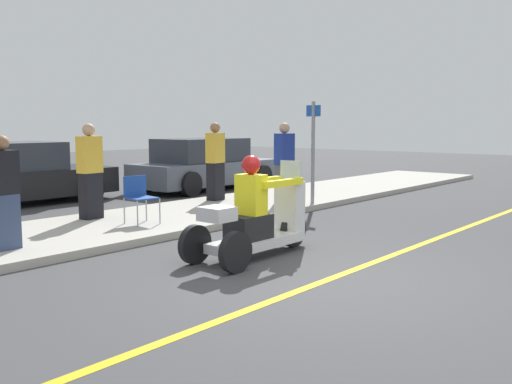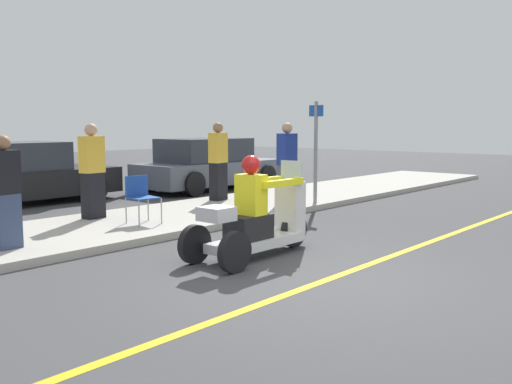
{
  "view_description": "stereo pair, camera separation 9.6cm",
  "coord_description": "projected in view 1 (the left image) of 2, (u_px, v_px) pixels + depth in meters",
  "views": [
    {
      "loc": [
        -5.5,
        -3.59,
        1.84
      ],
      "look_at": [
        0.43,
        1.41,
        0.91
      ],
      "focal_mm": 40.0,
      "sensor_mm": 36.0,
      "label": 1
    },
    {
      "loc": [
        -5.44,
        -3.67,
        1.84
      ],
      "look_at": [
        0.43,
        1.41,
        0.91
      ],
      "focal_mm": 40.0,
      "sensor_mm": 36.0,
      "label": 2
    }
  ],
  "objects": [
    {
      "name": "ground_plane",
      "position": [
        324.0,
        281.0,
        6.69
      ],
      "size": [
        60.0,
        60.0,
        0.0
      ],
      "primitive_type": "plane",
      "color": "#424244"
    },
    {
      "name": "parked_car_lot_left",
      "position": [
        205.0,
        165.0,
        16.0
      ],
      "size": [
        4.44,
        1.93,
        1.44
      ],
      "color": "slate",
      "rests_on": "ground"
    },
    {
      "name": "motorcycle_trike",
      "position": [
        257.0,
        221.0,
        7.88
      ],
      "size": [
        2.21,
        0.82,
        1.42
      ],
      "color": "black",
      "rests_on": "ground"
    },
    {
      "name": "parked_car_lot_far",
      "position": [
        7.0,
        176.0,
        12.89
      ],
      "size": [
        4.64,
        2.04,
        1.43
      ],
      "color": "black",
      "rests_on": "ground"
    },
    {
      "name": "spectator_with_child",
      "position": [
        284.0,
        165.0,
        12.31
      ],
      "size": [
        0.42,
        0.26,
        1.75
      ],
      "color": "#515156",
      "rests_on": "sidewalk_strip"
    },
    {
      "name": "folding_chair_set_back",
      "position": [
        139.0,
        194.0,
        9.89
      ],
      "size": [
        0.52,
        0.52,
        0.82
      ],
      "color": "#A5A8AD",
      "rests_on": "sidewalk_strip"
    },
    {
      "name": "spectator_mid_group",
      "position": [
        215.0,
        163.0,
        12.84
      ],
      "size": [
        0.45,
        0.31,
        1.75
      ],
      "color": "black",
      "rests_on": "sidewalk_strip"
    },
    {
      "name": "sidewalk_strip",
      "position": [
        96.0,
        230.0,
        9.63
      ],
      "size": [
        28.0,
        2.8,
        0.12
      ],
      "color": "#B2ADA3",
      "rests_on": "ground"
    },
    {
      "name": "street_sign",
      "position": [
        313.0,
        148.0,
        12.36
      ],
      "size": [
        0.08,
        0.36,
        2.2
      ],
      "color": "gray",
      "rests_on": "sidewalk_strip"
    },
    {
      "name": "spectator_far_back",
      "position": [
        4.0,
        195.0,
        7.78
      ],
      "size": [
        0.39,
        0.25,
        1.57
      ],
      "color": "#38476B",
      "rests_on": "sidewalk_strip"
    },
    {
      "name": "spectator_by_tree",
      "position": [
        90.0,
        173.0,
        10.31
      ],
      "size": [
        0.43,
        0.29,
        1.73
      ],
      "color": "black",
      "rests_on": "sidewalk_strip"
    },
    {
      "name": "lane_stripe",
      "position": [
        343.0,
        274.0,
        7.02
      ],
      "size": [
        24.0,
        0.12,
        0.01
      ],
      "color": "gold",
      "rests_on": "ground"
    }
  ]
}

